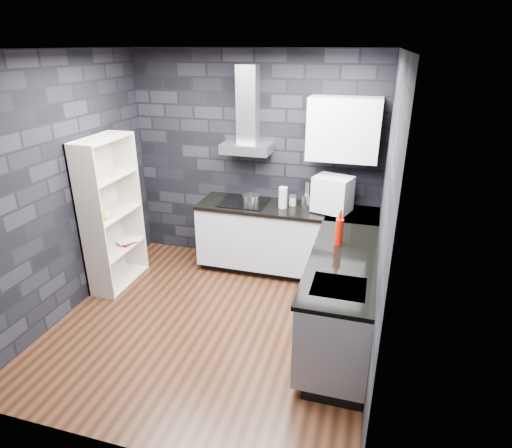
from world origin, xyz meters
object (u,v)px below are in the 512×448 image
at_px(glass_vase, 283,198).
at_px(bookshelf, 111,214).
at_px(storage_jar, 292,201).
at_px(appliance_garage, 333,194).
at_px(pot, 251,201).
at_px(utensil_crock, 306,202).
at_px(red_bottle, 339,232).
at_px(fruit_bowl, 104,216).

relative_size(glass_vase, bookshelf, 0.14).
distance_m(storage_jar, appliance_garage, 0.53).
relative_size(pot, utensil_crock, 1.39).
height_order(pot, appliance_garage, appliance_garage).
xyz_separation_m(storage_jar, utensil_crock, (0.18, -0.03, 0.02)).
distance_m(red_bottle, bookshelf, 2.64).
height_order(pot, red_bottle, red_bottle).
distance_m(storage_jar, red_bottle, 1.17).
bearing_deg(red_bottle, pot, 145.02).
bearing_deg(fruit_bowl, storage_jar, 27.43).
bearing_deg(red_bottle, utensil_crock, 117.22).
bearing_deg(appliance_garage, utensil_crock, -175.64).
bearing_deg(appliance_garage, storage_jar, -174.80).
height_order(storage_jar, appliance_garage, appliance_garage).
height_order(utensil_crock, red_bottle, red_bottle).
xyz_separation_m(glass_vase, appliance_garage, (0.59, 0.01, 0.10)).
distance_m(storage_jar, utensil_crock, 0.18).
bearing_deg(red_bottle, storage_jar, 124.21).
height_order(storage_jar, fruit_bowl, storage_jar).
bearing_deg(utensil_crock, storage_jar, 169.69).
distance_m(appliance_garage, bookshelf, 2.59).
relative_size(utensil_crock, bookshelf, 0.08).
distance_m(glass_vase, bookshelf, 2.03).
relative_size(storage_jar, bookshelf, 0.06).
bearing_deg(fruit_bowl, utensil_crock, 24.77).
distance_m(utensil_crock, bookshelf, 2.31).
bearing_deg(bookshelf, fruit_bowl, -69.63).
relative_size(red_bottle, bookshelf, 0.15).
xyz_separation_m(utensil_crock, bookshelf, (-2.15, -0.85, -0.07)).
relative_size(storage_jar, appliance_garage, 0.27).
distance_m(storage_jar, fruit_bowl, 2.22).
distance_m(pot, red_bottle, 1.39).
bearing_deg(fruit_bowl, red_bottle, 1.22).
height_order(pot, fruit_bowl, pot).
bearing_deg(red_bottle, bookshelf, 178.10).
height_order(glass_vase, utensil_crock, glass_vase).
relative_size(pot, fruit_bowl, 1.05).
height_order(storage_jar, bookshelf, bookshelf).
xyz_separation_m(glass_vase, fruit_bowl, (-1.88, -0.91, -0.09)).
xyz_separation_m(appliance_garage, bookshelf, (-2.46, -0.78, -0.22)).
xyz_separation_m(utensil_crock, red_bottle, (0.48, -0.94, 0.06)).
bearing_deg(glass_vase, bookshelf, -157.71).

